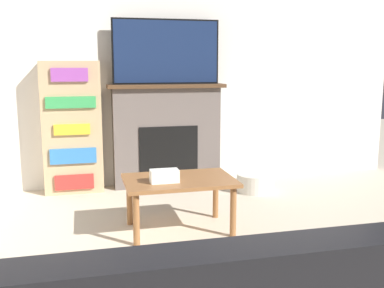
{
  "coord_description": "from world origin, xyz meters",
  "views": [
    {
      "loc": [
        -0.83,
        -0.72,
        1.34
      ],
      "look_at": [
        -0.0,
        2.6,
        0.74
      ],
      "focal_mm": 42.0,
      "sensor_mm": 36.0,
      "label": 1
    }
  ],
  "objects_px": {
    "bookshelf": "(72,128)",
    "storage_basket": "(255,183)",
    "fireplace": "(167,135)",
    "tv": "(166,52)",
    "coffee_table": "(179,186)"
  },
  "relations": [
    {
      "from": "bookshelf",
      "to": "storage_basket",
      "type": "bearing_deg",
      "value": -13.92
    },
    {
      "from": "fireplace",
      "to": "bookshelf",
      "type": "xyz_separation_m",
      "value": [
        -1.01,
        -0.02,
        0.12
      ]
    },
    {
      "from": "fireplace",
      "to": "storage_basket",
      "type": "distance_m",
      "value": 1.1
    },
    {
      "from": "tv",
      "to": "bookshelf",
      "type": "relative_size",
      "value": 0.84
    },
    {
      "from": "fireplace",
      "to": "bookshelf",
      "type": "bearing_deg",
      "value": -178.72
    },
    {
      "from": "fireplace",
      "to": "storage_basket",
      "type": "relative_size",
      "value": 3.24
    },
    {
      "from": "tv",
      "to": "coffee_table",
      "type": "distance_m",
      "value": 1.79
    },
    {
      "from": "coffee_table",
      "to": "storage_basket",
      "type": "height_order",
      "value": "coffee_table"
    },
    {
      "from": "fireplace",
      "to": "tv",
      "type": "relative_size",
      "value": 1.11
    },
    {
      "from": "fireplace",
      "to": "storage_basket",
      "type": "bearing_deg",
      "value": -29.41
    },
    {
      "from": "coffee_table",
      "to": "storage_basket",
      "type": "xyz_separation_m",
      "value": [
        1.04,
        0.94,
        -0.28
      ]
    },
    {
      "from": "tv",
      "to": "bookshelf",
      "type": "height_order",
      "value": "tv"
    },
    {
      "from": "fireplace",
      "to": "storage_basket",
      "type": "xyz_separation_m",
      "value": [
        0.87,
        -0.49,
        -0.48
      ]
    },
    {
      "from": "fireplace",
      "to": "tv",
      "type": "bearing_deg",
      "value": -90.0
    },
    {
      "from": "coffee_table",
      "to": "tv",
      "type": "bearing_deg",
      "value": 83.07
    }
  ]
}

